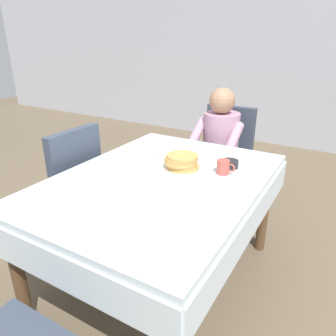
{
  "coord_description": "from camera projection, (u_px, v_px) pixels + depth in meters",
  "views": [
    {
      "loc": [
        0.9,
        -1.44,
        1.5
      ],
      "look_at": [
        0.03,
        0.05,
        0.79
      ],
      "focal_mm": 34.38,
      "sensor_mm": 36.0,
      "label": 1
    }
  ],
  "objects": [
    {
      "name": "fork_left_of_plate",
      "position": [
        153.0,
        165.0,
        2.03
      ],
      "size": [
        0.03,
        0.18,
        0.0
      ],
      "primitive_type": "cube",
      "rotation": [
        0.0,
        0.0,
        1.45
      ],
      "color": "silver",
      "rests_on": "dining_table_main"
    },
    {
      "name": "plate_breakfast",
      "position": [
        181.0,
        169.0,
        1.96
      ],
      "size": [
        0.28,
        0.28,
        0.02
      ],
      "primitive_type": "cylinder",
      "color": "white",
      "rests_on": "dining_table_main"
    },
    {
      "name": "spoon_near_edge",
      "position": [
        160.0,
        188.0,
        1.72
      ],
      "size": [
        0.15,
        0.04,
        0.0
      ],
      "primitive_type": "cube",
      "rotation": [
        0.0,
        0.0,
        -0.17
      ],
      "color": "silver",
      "rests_on": "dining_table_main"
    },
    {
      "name": "napkin_folded",
      "position": [
        122.0,
        172.0,
        1.93
      ],
      "size": [
        0.17,
        0.13,
        0.01
      ],
      "primitive_type": "cube",
      "rotation": [
        0.0,
        0.0,
        -0.04
      ],
      "color": "white",
      "rests_on": "dining_table_main"
    },
    {
      "name": "knife_right_of_plate",
      "position": [
        209.0,
        178.0,
        1.85
      ],
      "size": [
        0.03,
        0.2,
        0.0
      ],
      "primitive_type": "cube",
      "rotation": [
        0.0,
        0.0,
        1.51
      ],
      "color": "silver",
      "rests_on": "dining_table_main"
    },
    {
      "name": "chair_diner",
      "position": [
        225.0,
        152.0,
        2.89
      ],
      "size": [
        0.44,
        0.45,
        0.93
      ],
      "rotation": [
        0.0,
        0.0,
        3.14
      ],
      "color": "#384251",
      "rests_on": "ground"
    },
    {
      "name": "chair_left_side",
      "position": [
        68.0,
        182.0,
        2.3
      ],
      "size": [
        0.45,
        0.44,
        0.93
      ],
      "rotation": [
        0.0,
        0.0,
        1.57
      ],
      "color": "#384251",
      "rests_on": "ground"
    },
    {
      "name": "breakfast_stack",
      "position": [
        182.0,
        161.0,
        1.94
      ],
      "size": [
        0.21,
        0.21,
        0.1
      ],
      "color": "tan",
      "rests_on": "plate_breakfast"
    },
    {
      "name": "syrup_pitcher",
      "position": [
        163.0,
        149.0,
        2.21
      ],
      "size": [
        0.08,
        0.08,
        0.07
      ],
      "color": "silver",
      "rests_on": "dining_table_main"
    },
    {
      "name": "bowl_butter",
      "position": [
        230.0,
        164.0,
        2.0
      ],
      "size": [
        0.11,
        0.11,
        0.04
      ],
      "primitive_type": "cylinder",
      "color": "black",
      "rests_on": "dining_table_main"
    },
    {
      "name": "cup_coffee",
      "position": [
        223.0,
        167.0,
        1.9
      ],
      "size": [
        0.11,
        0.08,
        0.08
      ],
      "color": "#B24C42",
      "rests_on": "dining_table_main"
    },
    {
      "name": "dining_table_main",
      "position": [
        160.0,
        192.0,
        1.89
      ],
      "size": [
        1.12,
        1.52,
        0.74
      ],
      "color": "silver",
      "rests_on": "ground"
    },
    {
      "name": "ground_plane",
      "position": [
        161.0,
        279.0,
        2.14
      ],
      "size": [
        14.0,
        14.0,
        0.0
      ],
      "primitive_type": "plane",
      "color": "brown"
    },
    {
      "name": "back_wall",
      "position": [
        295.0,
        27.0,
        4.24
      ],
      "size": [
        12.0,
        0.16,
        3.2
      ],
      "primitive_type": "cube",
      "color": "#B2B7C1",
      "rests_on": "ground"
    },
    {
      "name": "diner_person",
      "position": [
        219.0,
        142.0,
        2.71
      ],
      "size": [
        0.4,
        0.43,
        1.12
      ],
      "rotation": [
        0.0,
        0.0,
        3.14
      ],
      "color": "#B2849E",
      "rests_on": "ground"
    }
  ]
}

